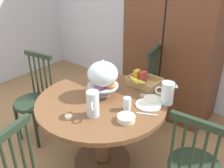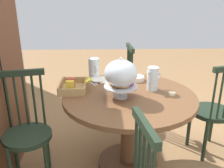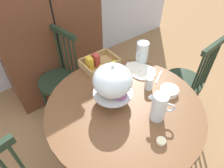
# 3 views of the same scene
# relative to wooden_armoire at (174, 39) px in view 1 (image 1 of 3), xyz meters

# --- Properties ---
(wall_back) EXTENTS (4.80, 0.06, 2.60)m
(wall_back) POSITION_rel_wooden_armoire_xyz_m (-0.07, 0.33, 0.32)
(wall_back) COLOR silver
(wall_back) RESTS_ON ground_plane
(wooden_armoire) EXTENTS (1.18, 0.60, 1.96)m
(wooden_armoire) POSITION_rel_wooden_armoire_xyz_m (0.00, 0.00, 0.00)
(wooden_armoire) COLOR brown
(wooden_armoire) RESTS_ON ground_plane
(dining_table) EXTENTS (1.15, 1.15, 0.74)m
(dining_table) POSITION_rel_wooden_armoire_xyz_m (0.01, -1.33, -0.47)
(dining_table) COLOR brown
(dining_table) RESTS_ON ground_plane
(windsor_chair_near_window) EXTENTS (0.41, 0.41, 0.97)m
(windsor_chair_near_window) POSITION_rel_wooden_armoire_xyz_m (-0.86, -1.45, -0.53)
(windsor_chair_near_window) COLOR #1E2D1E
(windsor_chair_near_window) RESTS_ON ground_plane
(windsor_chair_far_side) EXTENTS (0.41, 0.41, 0.97)m
(windsor_chair_far_side) POSITION_rel_wooden_armoire_xyz_m (-0.14, -0.47, -0.53)
(windsor_chair_far_side) COLOR #1E2D1E
(windsor_chair_far_side) RESTS_ON ground_plane
(pastry_stand_with_dome) EXTENTS (0.28, 0.28, 0.34)m
(pastry_stand_with_dome) POSITION_rel_wooden_armoire_xyz_m (-0.04, -1.25, -0.05)
(pastry_stand_with_dome) COLOR silver
(pastry_stand_with_dome) RESTS_ON dining_table
(orange_juice_pitcher) EXTENTS (0.13, 0.16, 0.21)m
(orange_juice_pitcher) POSITION_rel_wooden_armoire_xyz_m (0.11, -1.55, -0.15)
(orange_juice_pitcher) COLOR silver
(orange_juice_pitcher) RESTS_ON dining_table
(milk_pitcher) EXTENTS (0.19, 0.11, 0.20)m
(milk_pitcher) POSITION_rel_wooden_armoire_xyz_m (0.47, -1.01, -0.15)
(milk_pitcher) COLOR silver
(milk_pitcher) RESTS_ON dining_table
(cereal_basket) EXTENTS (0.32, 0.30, 0.12)m
(cereal_basket) POSITION_rel_wooden_armoire_xyz_m (0.12, -0.85, -0.20)
(cereal_basket) COLOR tan
(cereal_basket) RESTS_ON dining_table
(china_plate_large) EXTENTS (0.22, 0.22, 0.01)m
(china_plate_large) POSITION_rel_wooden_armoire_xyz_m (0.37, -1.14, -0.24)
(china_plate_large) COLOR white
(china_plate_large) RESTS_ON dining_table
(china_plate_small) EXTENTS (0.15, 0.15, 0.01)m
(china_plate_small) POSITION_rel_wooden_armoire_xyz_m (0.36, -1.05, -0.23)
(china_plate_small) COLOR white
(china_plate_small) RESTS_ON china_plate_large
(cereal_bowl) EXTENTS (0.14, 0.14, 0.04)m
(cereal_bowl) POSITION_rel_wooden_armoire_xyz_m (0.36, -1.44, -0.22)
(cereal_bowl) COLOR white
(cereal_bowl) RESTS_ON dining_table
(drinking_glass) EXTENTS (0.06, 0.06, 0.11)m
(drinking_glass) POSITION_rel_wooden_armoire_xyz_m (0.27, -1.31, -0.19)
(drinking_glass) COLOR silver
(drinking_glass) RESTS_ON dining_table
(butter_dish) EXTENTS (0.06, 0.06, 0.02)m
(butter_dish) POSITION_rel_wooden_armoire_xyz_m (-0.01, -1.70, -0.23)
(butter_dish) COLOR beige
(butter_dish) RESTS_ON dining_table
(table_knife) EXTENTS (0.16, 0.09, 0.01)m
(table_knife) POSITION_rel_wooden_armoire_xyz_m (0.31, -1.02, -0.24)
(table_knife) COLOR silver
(table_knife) RESTS_ON dining_table
(dinner_fork) EXTENTS (0.16, 0.09, 0.01)m
(dinner_fork) POSITION_rel_wooden_armoire_xyz_m (0.30, -0.99, -0.24)
(dinner_fork) COLOR silver
(dinner_fork) RESTS_ON dining_table
(soup_spoon) EXTENTS (0.16, 0.09, 0.01)m
(soup_spoon) POSITION_rel_wooden_armoire_xyz_m (0.44, -1.27, -0.24)
(soup_spoon) COLOR silver
(soup_spoon) RESTS_ON dining_table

